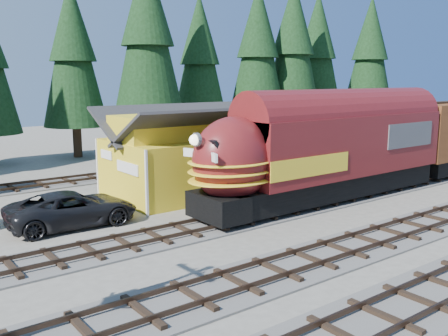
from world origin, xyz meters
TOP-DOWN VIEW (x-y plane):
  - ground at (0.00, 0.00)m, footprint 120.00×120.00m
  - track_siding at (10.00, 4.00)m, footprint 68.00×3.20m
  - track_spur at (-10.00, 18.00)m, footprint 32.00×3.20m
  - depot at (-0.00, 10.50)m, footprint 12.80×7.00m
  - conifer_backdrop at (5.68, 24.23)m, footprint 78.61×23.48m
  - locomotive at (2.96, 4.00)m, footprint 17.66×3.51m
  - pickup_truck_a at (-9.65, 8.09)m, footprint 6.14×3.02m

SIDE VIEW (x-z plane):
  - ground at x=0.00m, z-range 0.00..0.00m
  - track_siding at x=10.00m, z-range -0.11..0.22m
  - track_spur at x=-10.00m, z-range -0.11..0.22m
  - pickup_truck_a at x=-9.65m, z-range 0.00..1.68m
  - locomotive at x=2.96m, z-range 0.37..5.18m
  - depot at x=0.00m, z-range 0.31..5.61m
  - conifer_backdrop at x=5.68m, z-range 1.01..18.47m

